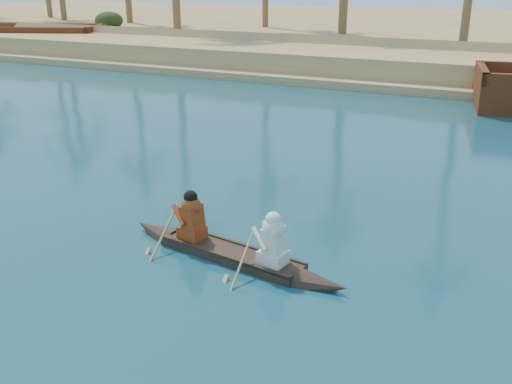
% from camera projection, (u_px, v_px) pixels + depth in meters
% --- Properties ---
extents(canoe, '(4.66, 1.28, 1.27)m').
position_uv_depth(canoe, '(231.00, 246.00, 10.15)').
color(canoe, '#35251C').
rests_on(canoe, ground).
extents(barge_left, '(12.52, 8.03, 1.98)m').
position_uv_depth(barge_left, '(17.00, 39.00, 40.23)').
color(barge_left, maroon).
rests_on(barge_left, ground).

